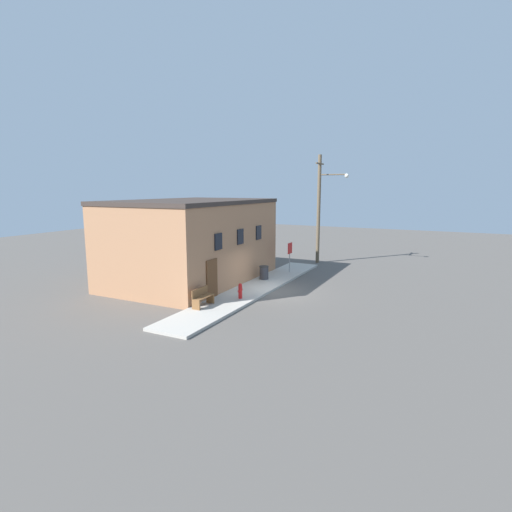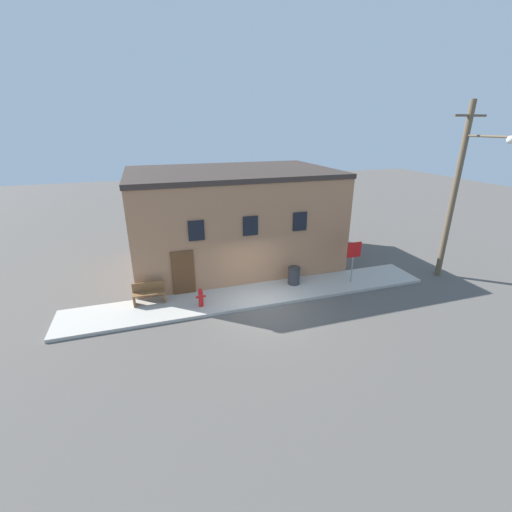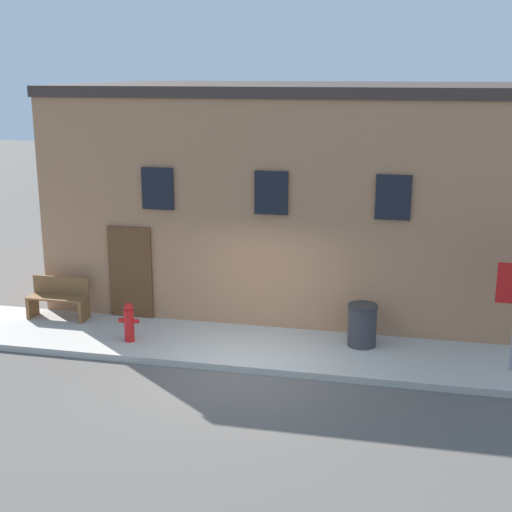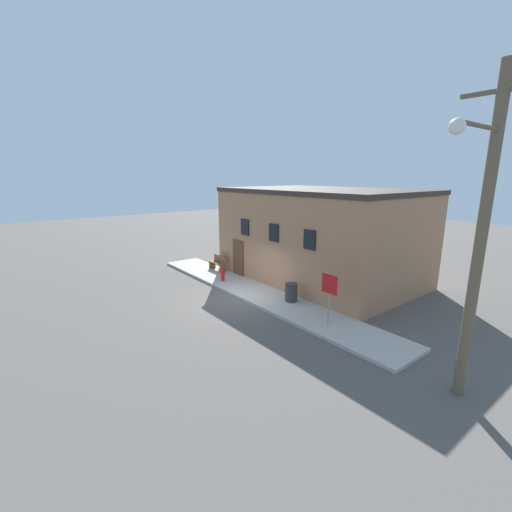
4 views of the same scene
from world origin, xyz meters
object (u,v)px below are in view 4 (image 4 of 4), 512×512
Objects in this scene: stop_sign at (329,290)px; bench at (218,263)px; fire_hydrant at (223,274)px; trash_bin at (291,292)px; utility_pole at (480,233)px.

bench is (-9.52, 0.84, -1.01)m from stop_sign.
stop_sign is (7.44, 0.15, 1.04)m from fire_hydrant.
trash_bin reaches higher than fire_hydrant.
bench is 6.74m from trash_bin.
bench is at bearing 154.46° from fire_hydrant.
fire_hydrant is at bearing 178.29° from utility_pole.
fire_hydrant is at bearing -25.54° from bench.
bench is at bearing 174.63° from utility_pole.
trash_bin is (6.74, -0.18, -0.01)m from bench.
fire_hydrant is 0.10× the size of utility_pole.
stop_sign reaches higher than trash_bin.
utility_pole reaches higher than stop_sign.
bench reaches higher than trash_bin.
trash_bin is (4.65, 0.81, 0.02)m from fire_hydrant.
stop_sign is 3.03m from trash_bin.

